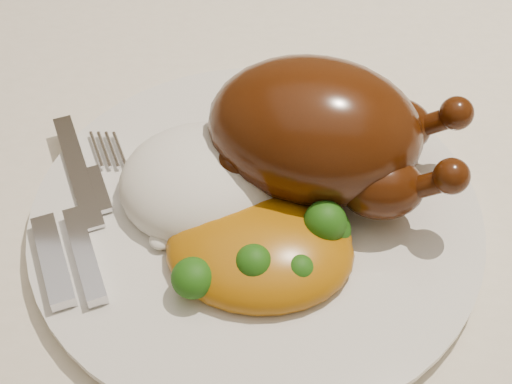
{
  "coord_description": "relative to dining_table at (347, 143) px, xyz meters",
  "views": [
    {
      "loc": [
        -0.08,
        -0.51,
        1.16
      ],
      "look_at": [
        -0.09,
        -0.19,
        0.8
      ],
      "focal_mm": 50.0,
      "sensor_mm": 36.0,
      "label": 1
    }
  ],
  "objects": [
    {
      "name": "dining_table",
      "position": [
        0.0,
        0.0,
        0.0
      ],
      "size": [
        1.6,
        0.9,
        0.76
      ],
      "color": "brown",
      "rests_on": "floor"
    },
    {
      "name": "tablecloth",
      "position": [
        0.0,
        0.0,
        0.07
      ],
      "size": [
        1.73,
        1.03,
        0.18
      ],
      "color": "#F1E6CF",
      "rests_on": "dining_table"
    },
    {
      "name": "dinner_plate",
      "position": [
        -0.09,
        -0.19,
        0.11
      ],
      "size": [
        0.36,
        0.36,
        0.01
      ],
      "primitive_type": "cylinder",
      "rotation": [
        0.0,
        0.0,
        -0.16
      ],
      "color": "silver",
      "rests_on": "tablecloth"
    },
    {
      "name": "roast_chicken",
      "position": [
        -0.04,
        -0.16,
        0.16
      ],
      "size": [
        0.19,
        0.14,
        0.1
      ],
      "rotation": [
        0.0,
        0.0,
        -0.22
      ],
      "color": "#471B07",
      "rests_on": "dinner_plate"
    },
    {
      "name": "rice_mound",
      "position": [
        -0.13,
        -0.17,
        0.13
      ],
      "size": [
        0.12,
        0.11,
        0.06
      ],
      "rotation": [
        0.0,
        0.0,
        0.02
      ],
      "color": "white",
      "rests_on": "dinner_plate"
    },
    {
      "name": "mac_and_cheese",
      "position": [
        -0.08,
        -0.23,
        0.13
      ],
      "size": [
        0.13,
        0.1,
        0.05
      ],
      "rotation": [
        0.0,
        0.0,
        -0.05
      ],
      "color": "#AF6B0B",
      "rests_on": "dinner_plate"
    },
    {
      "name": "cutlery",
      "position": [
        -0.21,
        -0.21,
        0.12
      ],
      "size": [
        0.07,
        0.18,
        0.01
      ],
      "rotation": [
        0.0,
        0.0,
        0.39
      ],
      "color": "silver",
      "rests_on": "dinner_plate"
    }
  ]
}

